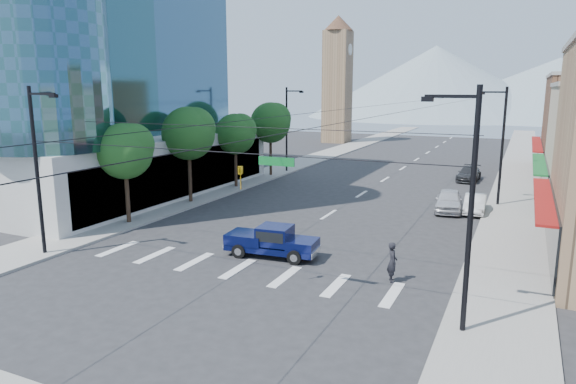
% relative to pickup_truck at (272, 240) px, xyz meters
% --- Properties ---
extents(ground, '(160.00, 160.00, 0.00)m').
position_rel_pickup_truck_xyz_m(ground, '(-0.44, -4.00, -0.88)').
color(ground, '#28282B').
rests_on(ground, ground).
extents(sidewalk_left, '(4.00, 120.00, 0.15)m').
position_rel_pickup_truck_xyz_m(sidewalk_left, '(-12.44, 36.00, -0.81)').
color(sidewalk_left, gray).
rests_on(sidewalk_left, ground).
extents(sidewalk_right, '(4.00, 120.00, 0.15)m').
position_rel_pickup_truck_xyz_m(sidewalk_right, '(11.56, 36.00, -0.81)').
color(sidewalk_right, gray).
rests_on(sidewalk_right, ground).
extents(office_tower, '(29.50, 27.00, 30.00)m').
position_rel_pickup_truck_xyz_m(office_tower, '(-26.70, 9.85, 13.57)').
color(office_tower, '#B7B7B2').
rests_on(office_tower, ground).
extents(clock_tower, '(4.80, 4.80, 20.40)m').
position_rel_pickup_truck_xyz_m(clock_tower, '(-16.94, 58.00, 9.76)').
color(clock_tower, '#8C6B4C').
rests_on(clock_tower, ground).
extents(mountain_left, '(80.00, 80.00, 22.00)m').
position_rel_pickup_truck_xyz_m(mountain_left, '(-15.44, 146.00, 10.12)').
color(mountain_left, gray).
rests_on(mountain_left, ground).
extents(mountain_right, '(90.00, 90.00, 18.00)m').
position_rel_pickup_truck_xyz_m(mountain_right, '(19.56, 156.00, 8.12)').
color(mountain_right, gray).
rests_on(mountain_right, ground).
extents(tree_near, '(3.65, 3.64, 6.71)m').
position_rel_pickup_truck_xyz_m(tree_near, '(-11.51, 2.10, 4.11)').
color(tree_near, black).
rests_on(tree_near, ground).
extents(tree_midnear, '(4.09, 4.09, 7.52)m').
position_rel_pickup_truck_xyz_m(tree_midnear, '(-11.51, 9.10, 4.71)').
color(tree_midnear, black).
rests_on(tree_midnear, ground).
extents(tree_midfar, '(3.65, 3.64, 6.71)m').
position_rel_pickup_truck_xyz_m(tree_midfar, '(-11.51, 16.10, 4.11)').
color(tree_midfar, black).
rests_on(tree_midfar, ground).
extents(tree_far, '(4.09, 4.09, 7.52)m').
position_rel_pickup_truck_xyz_m(tree_far, '(-11.51, 23.10, 4.71)').
color(tree_far, black).
rests_on(tree_far, ground).
extents(signal_rig, '(21.80, 0.20, 9.00)m').
position_rel_pickup_truck_xyz_m(signal_rig, '(-0.24, -5.00, 3.76)').
color(signal_rig, black).
rests_on(signal_rig, ground).
extents(lamp_pole_nw, '(2.00, 0.25, 9.00)m').
position_rel_pickup_truck_xyz_m(lamp_pole_nw, '(-11.10, 26.00, 4.06)').
color(lamp_pole_nw, black).
rests_on(lamp_pole_nw, ground).
extents(lamp_pole_ne, '(2.00, 0.25, 9.00)m').
position_rel_pickup_truck_xyz_m(lamp_pole_ne, '(10.23, 18.00, 4.06)').
color(lamp_pole_ne, black).
rests_on(lamp_pole_ne, ground).
extents(pickup_truck, '(5.15, 2.32, 1.69)m').
position_rel_pickup_truck_xyz_m(pickup_truck, '(0.00, 0.00, 0.00)').
color(pickup_truck, '#080D3A').
rests_on(pickup_truck, ground).
extents(pedestrian, '(0.70, 0.82, 1.90)m').
position_rel_pickup_truck_xyz_m(pedestrian, '(6.75, -0.93, 0.07)').
color(pedestrian, black).
rests_on(pedestrian, ground).
extents(parked_car_near, '(2.36, 4.86, 1.60)m').
position_rel_pickup_truck_xyz_m(parked_car_near, '(7.16, 14.72, -0.08)').
color(parked_car_near, silver).
rests_on(parked_car_near, ground).
extents(parked_car_mid, '(1.58, 4.12, 1.34)m').
position_rel_pickup_truck_xyz_m(parked_car_mid, '(8.96, 14.97, -0.21)').
color(parked_car_mid, white).
rests_on(parked_car_mid, ground).
extents(parked_car_far, '(2.12, 4.78, 1.36)m').
position_rel_pickup_truck_xyz_m(parked_car_far, '(7.16, 28.68, -0.20)').
color(parked_car_far, '#303133').
rests_on(parked_car_far, ground).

